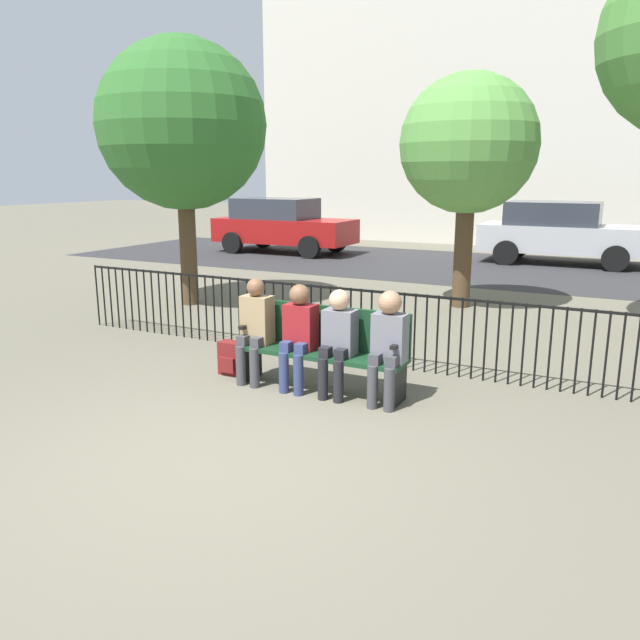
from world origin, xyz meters
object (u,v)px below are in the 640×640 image
(seated_person_3, at_px, (388,341))
(seated_person_2, at_px, (338,337))
(park_bench, at_px, (323,345))
(tree_2, at_px, (182,126))
(seated_person_0, at_px, (255,325))
(parked_car_1, at_px, (282,225))
(parked_car_0, at_px, (561,232))
(backpack, at_px, (231,358))
(seated_person_1, at_px, (298,331))
(tree_0, at_px, (469,146))

(seated_person_3, bearing_deg, seated_person_2, -179.77)
(park_bench, distance_m, tree_2, 5.87)
(seated_person_0, height_order, parked_car_1, parked_car_1)
(seated_person_2, xyz_separation_m, parked_car_0, (0.89, 11.82, 0.19))
(park_bench, bearing_deg, parked_car_1, 122.40)
(backpack, bearing_deg, seated_person_3, -2.75)
(seated_person_0, bearing_deg, seated_person_1, -0.12)
(seated_person_2, distance_m, parked_car_1, 12.63)
(seated_person_1, relative_size, tree_0, 0.29)
(tree_2, bearing_deg, seated_person_3, -32.23)
(park_bench, height_order, parked_car_0, parked_car_0)
(seated_person_1, distance_m, parked_car_1, 12.38)
(park_bench, relative_size, seated_person_2, 1.66)
(park_bench, height_order, seated_person_0, seated_person_0)
(parked_car_0, bearing_deg, seated_person_1, -96.60)
(seated_person_2, bearing_deg, seated_person_3, 0.23)
(tree_2, bearing_deg, seated_person_1, -38.42)
(backpack, relative_size, tree_0, 0.10)
(seated_person_0, xyz_separation_m, tree_2, (-3.46, 3.19, 2.46))
(tree_2, bearing_deg, backpack, -45.35)
(seated_person_3, bearing_deg, seated_person_1, -179.94)
(seated_person_2, bearing_deg, tree_2, 144.64)
(seated_person_2, distance_m, seated_person_3, 0.56)
(backpack, distance_m, parked_car_1, 11.84)
(seated_person_1, height_order, seated_person_2, seated_person_1)
(seated_person_1, xyz_separation_m, parked_car_1, (-6.40, 10.60, 0.18))
(backpack, height_order, parked_car_1, parked_car_1)
(parked_car_1, bearing_deg, seated_person_2, -57.02)
(seated_person_3, xyz_separation_m, parked_car_0, (0.33, 11.82, 0.16))
(seated_person_2, relative_size, parked_car_1, 0.28)
(seated_person_2, height_order, parked_car_0, parked_car_0)
(park_bench, height_order, tree_0, tree_0)
(seated_person_1, distance_m, seated_person_3, 1.04)
(seated_person_2, height_order, tree_2, tree_2)
(seated_person_0, relative_size, seated_person_1, 1.02)
(seated_person_2, distance_m, tree_2, 6.04)
(seated_person_2, height_order, seated_person_3, seated_person_3)
(park_bench, height_order, seated_person_3, seated_person_3)
(tree_2, xyz_separation_m, parked_car_0, (5.39, 8.63, -2.29))
(seated_person_0, xyz_separation_m, parked_car_1, (-5.85, 10.59, 0.17))
(seated_person_0, distance_m, tree_2, 5.31)
(tree_0, distance_m, tree_2, 4.92)
(seated_person_1, bearing_deg, tree_0, 84.97)
(seated_person_3, bearing_deg, tree_0, 96.33)
(seated_person_1, distance_m, backpack, 1.08)
(park_bench, bearing_deg, seated_person_0, -170.66)
(seated_person_2, distance_m, parked_car_0, 11.86)
(seated_person_3, bearing_deg, parked_car_0, 88.39)
(tree_2, height_order, parked_car_1, tree_2)
(seated_person_2, xyz_separation_m, tree_2, (-4.50, 3.19, 2.48))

